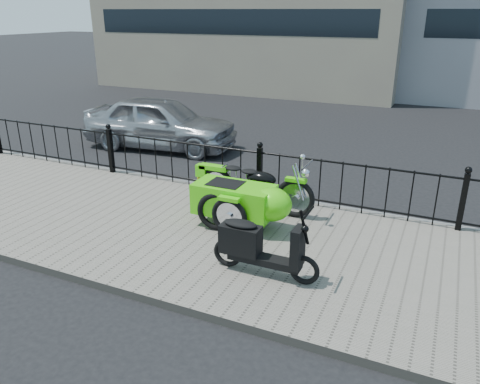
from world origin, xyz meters
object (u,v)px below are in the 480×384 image
at_px(motorcycle_sidecar, 247,198).
at_px(spare_tire, 216,212).
at_px(sedan_car, 160,122).
at_px(scooter, 257,246).

xyz_separation_m(motorcycle_sidecar, spare_tire, (-0.36, -0.41, -0.15)).
height_order(motorcycle_sidecar, sedan_car, sedan_car).
height_order(scooter, sedan_car, sedan_car).
bearing_deg(motorcycle_sidecar, spare_tire, -131.12).
distance_m(motorcycle_sidecar, spare_tire, 0.57).
height_order(motorcycle_sidecar, spare_tire, motorcycle_sidecar).
distance_m(motorcycle_sidecar, scooter, 1.56).
relative_size(scooter, spare_tire, 2.34).
relative_size(motorcycle_sidecar, spare_tire, 3.52).
bearing_deg(sedan_car, spare_tire, -143.40).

